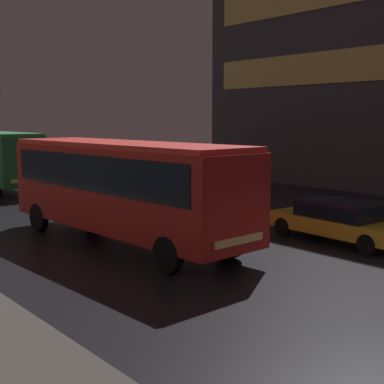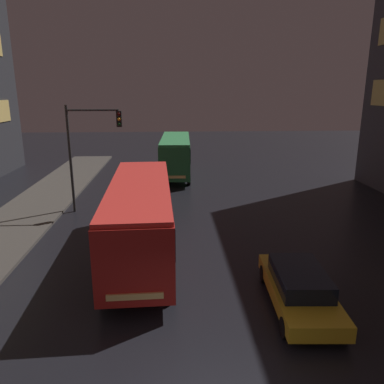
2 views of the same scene
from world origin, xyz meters
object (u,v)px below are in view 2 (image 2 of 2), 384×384
at_px(bus_far, 176,152).
at_px(car_taxi, 299,287).
at_px(bus_near, 140,212).
at_px(traffic_light_main, 88,141).

bearing_deg(bus_far, car_taxi, 102.65).
relative_size(bus_near, bus_far, 1.09).
distance_m(bus_near, car_taxi, 7.20).
xyz_separation_m(bus_near, bus_far, (1.73, 15.97, -0.01)).
bearing_deg(traffic_light_main, bus_far, 61.35).
relative_size(bus_near, traffic_light_main, 1.62).
height_order(bus_near, traffic_light_main, traffic_light_main).
relative_size(bus_near, car_taxi, 2.10).
distance_m(bus_near, bus_far, 16.06).
xyz_separation_m(bus_near, car_taxi, (5.58, -4.36, -1.32)).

